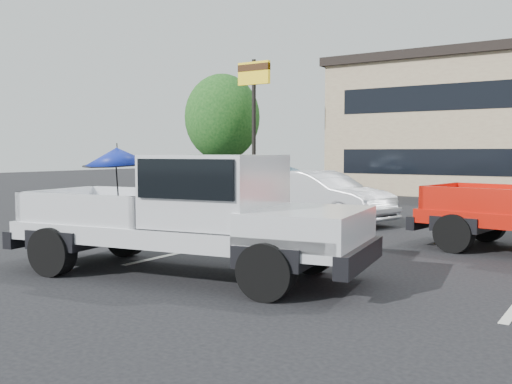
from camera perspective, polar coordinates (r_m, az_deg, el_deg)
ground at (r=8.53m, az=3.60°, el=-8.97°), size 90.00×90.00×0.00m
stripe_left at (r=11.81m, az=-4.24°, el=-5.32°), size 0.12×5.00×0.01m
motel_sign at (r=25.64m, az=-0.21°, el=10.14°), size 1.60×0.22×6.00m
tree_left at (r=30.31m, az=-3.39°, el=7.44°), size 3.96×3.96×6.02m
silver_pickup at (r=8.75m, az=-5.22°, el=-1.68°), size 5.93×2.85×2.06m
silver_sedan at (r=15.71m, az=6.44°, el=-0.45°), size 4.48×2.44×1.40m
blue_suv at (r=20.04m, az=-2.13°, el=0.89°), size 4.52×6.52×1.65m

